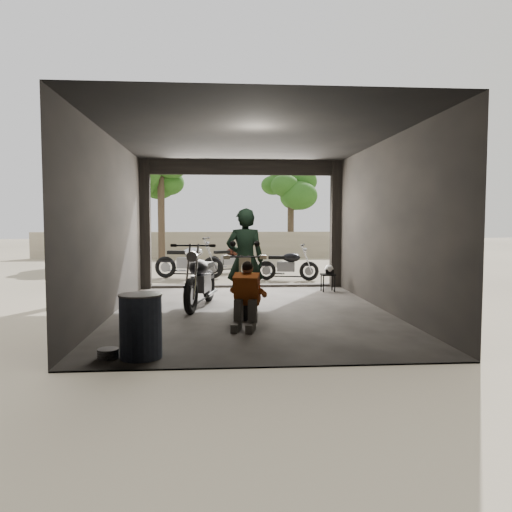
{
  "coord_description": "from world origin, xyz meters",
  "views": [
    {
      "loc": [
        -0.61,
        -9.09,
        1.69
      ],
      "look_at": [
        0.14,
        0.6,
        1.01
      ],
      "focal_mm": 35.0,
      "sensor_mm": 36.0,
      "label": 1
    }
  ],
  "objects": [
    {
      "name": "sign_post",
      "position": [
        3.3,
        3.71,
        1.51
      ],
      "size": [
        0.75,
        0.08,
        2.25
      ],
      "rotation": [
        0.0,
        0.0,
        -0.39
      ],
      "color": "black",
      "rests_on": "ground"
    },
    {
      "name": "tree_left",
      "position": [
        -3.0,
        12.5,
        3.99
      ],
      "size": [
        2.2,
        2.2,
        5.6
      ],
      "color": "#382B1E",
      "rests_on": "ground"
    },
    {
      "name": "left_bike",
      "position": [
        -0.95,
        0.6,
        0.64
      ],
      "size": [
        1.14,
        2.0,
        1.27
      ],
      "primitive_type": null,
      "rotation": [
        0.0,
        0.0,
        -0.2
      ],
      "color": "black",
      "rests_on": "ground"
    },
    {
      "name": "mechanic",
      "position": [
        -0.19,
        -1.49,
        0.51
      ],
      "size": [
        0.68,
        0.81,
        1.02
      ],
      "primitive_type": null,
      "rotation": [
        0.0,
        0.0,
        -0.25
      ],
      "color": "#B44F18",
      "rests_on": "ground"
    },
    {
      "name": "outside_bike_a",
      "position": [
        -1.46,
        5.68,
        0.61
      ],
      "size": [
        1.9,
        1.07,
        1.22
      ],
      "primitive_type": null,
      "rotation": [
        0.0,
        0.0,
        1.38
      ],
      "color": "black",
      "rests_on": "ground"
    },
    {
      "name": "ground",
      "position": [
        0.0,
        0.0,
        0.0
      ],
      "size": [
        80.0,
        80.0,
        0.0
      ],
      "primitive_type": "plane",
      "color": "#7A6D56",
      "rests_on": "ground"
    },
    {
      "name": "tree_right",
      "position": [
        2.8,
        14.0,
        3.56
      ],
      "size": [
        2.2,
        2.2,
        5.0
      ],
      "color": "#382B1E",
      "rests_on": "ground"
    },
    {
      "name": "helmet",
      "position": [
        2.02,
        2.51,
        0.55
      ],
      "size": [
        0.3,
        0.31,
        0.21
      ],
      "primitive_type": "ellipsoid",
      "rotation": [
        0.0,
        0.0,
        0.42
      ],
      "color": "silver",
      "rests_on": "stool"
    },
    {
      "name": "garage",
      "position": [
        0.0,
        0.55,
        1.28
      ],
      "size": [
        7.0,
        7.13,
        3.2
      ],
      "color": "#2D2B28",
      "rests_on": "ground"
    },
    {
      "name": "boundary_wall",
      "position": [
        0.0,
        14.0,
        0.6
      ],
      "size": [
        18.0,
        0.3,
        1.2
      ],
      "primitive_type": "cube",
      "color": "gray",
      "rests_on": "ground"
    },
    {
      "name": "oil_drum",
      "position": [
        -1.55,
        -3.0,
        0.4
      ],
      "size": [
        0.55,
        0.55,
        0.8
      ],
      "primitive_type": "cylinder",
      "rotation": [
        0.0,
        0.0,
        -0.08
      ],
      "color": "#35415A",
      "rests_on": "ground"
    },
    {
      "name": "stool",
      "position": [
        2.0,
        2.51,
        0.37
      ],
      "size": [
        0.32,
        0.32,
        0.44
      ],
      "rotation": [
        0.0,
        0.0,
        0.37
      ],
      "color": "black",
      "rests_on": "ground"
    },
    {
      "name": "outside_bike_c",
      "position": [
        1.38,
        4.94,
        0.52
      ],
      "size": [
        1.64,
        0.95,
        1.04
      ],
      "primitive_type": null,
      "rotation": [
        0.0,
        0.0,
        1.35
      ],
      "color": "black",
      "rests_on": "ground"
    },
    {
      "name": "rider",
      "position": [
        -0.1,
        0.16,
        0.96
      ],
      "size": [
        0.75,
        0.53,
        1.93
      ],
      "primitive_type": "imported",
      "rotation": [
        0.0,
        0.0,
        3.03
      ],
      "color": "black",
      "rests_on": "ground"
    },
    {
      "name": "outside_bike_b",
      "position": [
        -0.19,
        7.2,
        0.55
      ],
      "size": [
        1.74,
        1.35,
        1.09
      ],
      "primitive_type": null,
      "rotation": [
        0.0,
        0.0,
        2.06
      ],
      "color": "#37160D",
      "rests_on": "ground"
    },
    {
      "name": "main_bike",
      "position": [
        -0.12,
        -0.15,
        0.56
      ],
      "size": [
        0.79,
        1.72,
        1.12
      ],
      "primitive_type": null,
      "rotation": [
        0.0,
        0.0,
        -0.06
      ],
      "color": "beige",
      "rests_on": "ground"
    }
  ]
}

